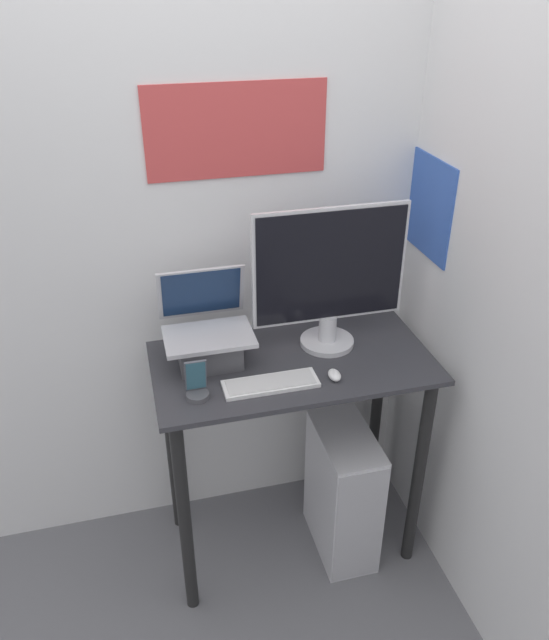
{
  "coord_description": "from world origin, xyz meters",
  "views": [
    {
      "loc": [
        -0.54,
        -1.55,
        2.19
      ],
      "look_at": [
        -0.07,
        0.26,
        1.11
      ],
      "focal_mm": 35.0,
      "sensor_mm": 36.0,
      "label": 1
    }
  ],
  "objects_px": {
    "keyboard": "(271,384)",
    "computer_tower": "(343,492)",
    "monitor": "(330,280)",
    "mouse": "(334,375)",
    "cell_phone": "(197,386)",
    "laptop": "(208,340)"
  },
  "relations": [
    {
      "from": "keyboard",
      "to": "computer_tower",
      "type": "bearing_deg",
      "value": 9.8
    },
    {
      "from": "monitor",
      "to": "computer_tower",
      "type": "distance_m",
      "value": 0.92
    },
    {
      "from": "mouse",
      "to": "cell_phone",
      "type": "distance_m",
      "value": 0.48
    },
    {
      "from": "mouse",
      "to": "cell_phone",
      "type": "bearing_deg",
      "value": 178.07
    },
    {
      "from": "laptop",
      "to": "keyboard",
      "type": "relative_size",
      "value": 1.0
    },
    {
      "from": "mouse",
      "to": "cell_phone",
      "type": "xyz_separation_m",
      "value": [
        -0.48,
        0.02,
        0.03
      ]
    },
    {
      "from": "monitor",
      "to": "cell_phone",
      "type": "bearing_deg",
      "value": -158.17
    },
    {
      "from": "keyboard",
      "to": "cell_phone",
      "type": "distance_m",
      "value": 0.25
    },
    {
      "from": "laptop",
      "to": "cell_phone",
      "type": "bearing_deg",
      "value": -110.07
    },
    {
      "from": "laptop",
      "to": "keyboard",
      "type": "distance_m",
      "value": 0.28
    },
    {
      "from": "monitor",
      "to": "cell_phone",
      "type": "relative_size",
      "value": 3.92
    },
    {
      "from": "keyboard",
      "to": "computer_tower",
      "type": "xyz_separation_m",
      "value": [
        0.32,
        0.06,
        -0.64
      ]
    },
    {
      "from": "monitor",
      "to": "keyboard",
      "type": "height_order",
      "value": "monitor"
    },
    {
      "from": "keyboard",
      "to": "cell_phone",
      "type": "bearing_deg",
      "value": 179.98
    },
    {
      "from": "keyboard",
      "to": "mouse",
      "type": "xyz_separation_m",
      "value": [
        0.22,
        -0.02,
        0.01
      ]
    },
    {
      "from": "laptop",
      "to": "monitor",
      "type": "xyz_separation_m",
      "value": [
        0.45,
        0.01,
        0.17
      ]
    },
    {
      "from": "mouse",
      "to": "cell_phone",
      "type": "relative_size",
      "value": 0.46
    },
    {
      "from": "laptop",
      "to": "mouse",
      "type": "distance_m",
      "value": 0.46
    },
    {
      "from": "laptop",
      "to": "cell_phone",
      "type": "relative_size",
      "value": 2.27
    },
    {
      "from": "keyboard",
      "to": "mouse",
      "type": "bearing_deg",
      "value": -4.06
    },
    {
      "from": "laptop",
      "to": "keyboard",
      "type": "bearing_deg",
      "value": -48.31
    },
    {
      "from": "monitor",
      "to": "computer_tower",
      "type": "height_order",
      "value": "monitor"
    }
  ]
}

